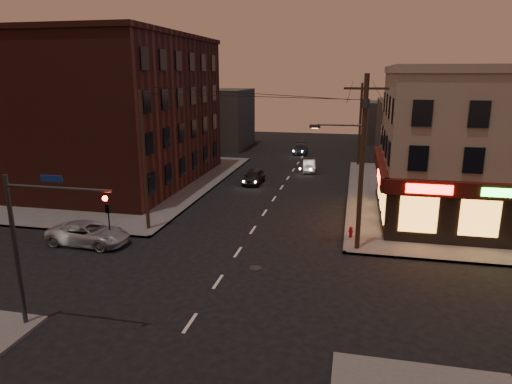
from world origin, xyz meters
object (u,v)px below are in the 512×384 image
(suv_cross, at_px, (89,233))
(sedan_far, at_px, (301,149))
(sedan_near, at_px, (254,177))
(fire_hydrant, at_px, (351,231))
(sedan_mid, at_px, (309,166))

(suv_cross, height_order, sedan_far, suv_cross)
(suv_cross, xyz_separation_m, sedan_near, (6.38, 17.57, -0.01))
(suv_cross, bearing_deg, fire_hydrant, -72.49)
(sedan_mid, bearing_deg, sedan_near, -130.81)
(sedan_near, xyz_separation_m, sedan_mid, (4.55, 6.61, -0.07))
(sedan_far, relative_size, fire_hydrant, 5.97)
(suv_cross, relative_size, sedan_near, 1.25)
(sedan_mid, bearing_deg, sedan_far, 95.17)
(sedan_near, relative_size, sedan_mid, 1.07)
(suv_cross, distance_m, fire_hydrant, 16.17)
(sedan_near, bearing_deg, suv_cross, -109.02)
(suv_cross, distance_m, sedan_far, 36.22)
(suv_cross, bearing_deg, sedan_mid, -22.00)
(suv_cross, height_order, fire_hydrant, suv_cross)
(sedan_far, xyz_separation_m, fire_hydrant, (6.90, -30.92, -0.08))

